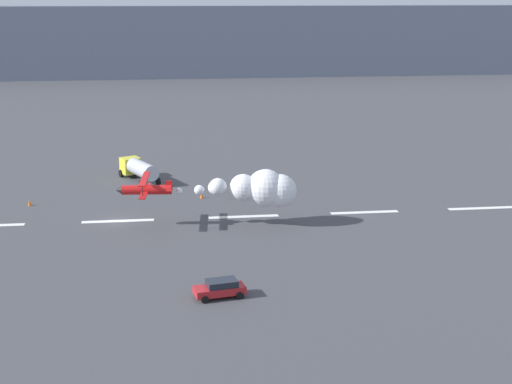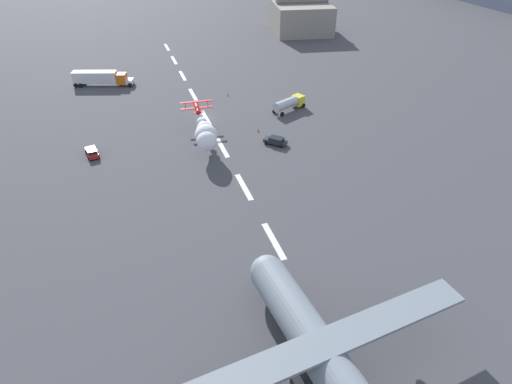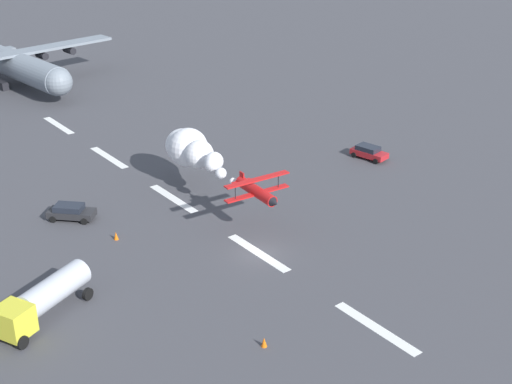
{
  "view_description": "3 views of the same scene",
  "coord_description": "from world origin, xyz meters",
  "views": [
    {
      "loc": [
        4.91,
        -84.81,
        25.03
      ],
      "look_at": [
        15.09,
        -3.98,
        3.9
      ],
      "focal_mm": 54.67,
      "sensor_mm": 36.0,
      "label": 1
    },
    {
      "loc": [
        83.41,
        -16.28,
        39.02
      ],
      "look_at": [
        34.68,
        0.0,
        3.14
      ],
      "focal_mm": 29.33,
      "sensor_mm": 36.0,
      "label": 2
    },
    {
      "loc": [
        -43.14,
        33.73,
        31.18
      ],
      "look_at": [
        3.37,
        -2.35,
        4.01
      ],
      "focal_mm": 50.08,
      "sensor_mm": 36.0,
      "label": 3
    }
  ],
  "objects": [
    {
      "name": "traffic_cone_far",
      "position": [
        9.89,
        8.72,
        0.38
      ],
      "size": [
        0.44,
        0.44,
        0.75
      ],
      "primitive_type": "cone",
      "color": "orange",
      "rests_on": "ground"
    },
    {
      "name": "runway_stripe_0",
      "position": [
        -56.68,
        0.0,
        0.01
      ],
      "size": [
        8.0,
        0.9,
        0.01
      ],
      "primitive_type": "cube",
      "color": "white",
      "rests_on": "ground"
    },
    {
      "name": "ground_plane",
      "position": [
        0.0,
        0.0,
        0.0
      ],
      "size": [
        440.0,
        440.0,
        0.0
      ],
      "primitive_type": "plane",
      "color": "#424247",
      "rests_on": "ground"
    },
    {
      "name": "hangar_building",
      "position": [
        -61.35,
        48.95,
        5.12
      ],
      "size": [
        25.16,
        22.89,
        12.32
      ],
      "color": "gray",
      "rests_on": "ground"
    },
    {
      "name": "airport_staff_sedan",
      "position": [
        16.18,
        10.21,
        0.81
      ],
      "size": [
        4.44,
        4.41,
        1.52
      ],
      "color": "#262628",
      "rests_on": "ground"
    },
    {
      "name": "followme_car_yellow",
      "position": [
        9.57,
        -23.71,
        0.81
      ],
      "size": [
        4.51,
        2.65,
        1.52
      ],
      "color": "#B21E23",
      "rests_on": "ground"
    },
    {
      "name": "runway_stripe_6",
      "position": [
        28.34,
        0.0,
        0.01
      ],
      "size": [
        8.0,
        0.9,
        0.01
      ],
      "primitive_type": "cube",
      "color": "white",
      "rests_on": "ground"
    },
    {
      "name": "runway_stripe_7",
      "position": [
        42.51,
        0.0,
        0.01
      ],
      "size": [
        8.0,
        0.9,
        0.01
      ],
      "primitive_type": "cube",
      "color": "white",
      "rests_on": "ground"
    },
    {
      "name": "traffic_cone_near",
      "position": [
        -10.81,
        7.93,
        0.38
      ],
      "size": [
        0.44,
        0.44,
        0.75
      ],
      "primitive_type": "cone",
      "color": "orange",
      "rests_on": "ground"
    },
    {
      "name": "runway_stripe_5",
      "position": [
        14.17,
        0.0,
        0.01
      ],
      "size": [
        8.0,
        0.9,
        0.01
      ],
      "primitive_type": "cube",
      "color": "white",
      "rests_on": "ground"
    },
    {
      "name": "runway_stripe_2",
      "position": [
        -28.34,
        0.0,
        0.01
      ],
      "size": [
        8.0,
        0.9,
        0.01
      ],
      "primitive_type": "cube",
      "color": "white",
      "rests_on": "ground"
    },
    {
      "name": "runway_stripe_1",
      "position": [
        -42.51,
        0.0,
        0.01
      ],
      "size": [
        8.0,
        0.9,
        0.01
      ],
      "primitive_type": "cube",
      "color": "white",
      "rests_on": "ground"
    },
    {
      "name": "runway_stripe_3",
      "position": [
        -14.17,
        0.0,
        0.01
      ],
      "size": [
        8.0,
        0.9,
        0.01
      ],
      "primitive_type": "cube",
      "color": "white",
      "rests_on": "ground"
    },
    {
      "name": "stunt_biplane_red",
      "position": [
        15.24,
        -3.31,
        4.09
      ],
      "size": [
        19.66,
        6.66,
        4.16
      ],
      "color": "red"
    },
    {
      "name": "cargo_transport_plane",
      "position": [
        61.74,
        -2.86,
        3.46
      ],
      "size": [
        26.42,
        32.11,
        11.38
      ],
      "color": "gray",
      "rests_on": "ground"
    },
    {
      "name": "semi_truck_orange",
      "position": [
        -27.44,
        -20.89,
        2.13
      ],
      "size": [
        7.25,
        14.98,
        3.7
      ],
      "color": "silver",
      "rests_on": "ground"
    },
    {
      "name": "fuel_tanker_truck",
      "position": [
        2.02,
        18.81,
        1.73
      ],
      "size": [
        5.79,
        8.57,
        2.9
      ],
      "color": "yellow",
      "rests_on": "ground"
    },
    {
      "name": "runway_stripe_4",
      "position": [
        0.0,
        0.0,
        0.01
      ],
      "size": [
        8.0,
        0.9,
        0.01
      ],
      "primitive_type": "cube",
      "color": "white",
      "rests_on": "ground"
    }
  ]
}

